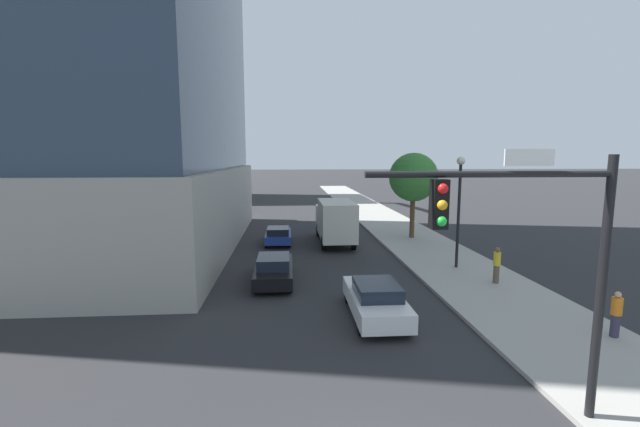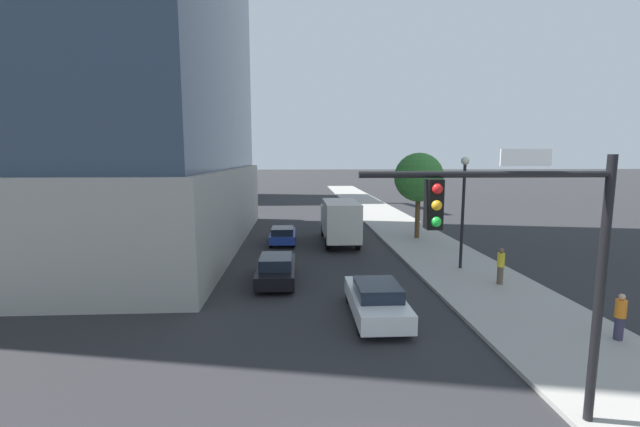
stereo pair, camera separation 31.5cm
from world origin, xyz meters
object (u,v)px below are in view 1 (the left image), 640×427
at_px(construction_building, 167,101).
at_px(car_blue, 278,235).
at_px(box_truck, 335,220).
at_px(street_tree, 413,178).
at_px(car_black, 274,269).
at_px(pedestrian_orange_shirt, 616,314).
at_px(pedestrian_yellow_shirt, 497,265).
at_px(traffic_light_pole, 531,239).
at_px(street_lamp, 459,196).
at_px(car_white, 376,299).

height_order(construction_building, car_blue, construction_building).
xyz_separation_m(car_blue, box_truck, (4.08, -0.09, 1.09)).
distance_m(street_tree, car_black, 14.78).
height_order(street_tree, pedestrian_orange_shirt, street_tree).
relative_size(construction_building, pedestrian_yellow_shirt, 19.39).
bearing_deg(box_truck, traffic_light_pole, -84.61).
height_order(street_lamp, street_tree, street_tree).
bearing_deg(street_lamp, car_blue, 142.69).
bearing_deg(car_black, car_blue, 90.00).
xyz_separation_m(construction_building, street_lamp, (27.05, -42.45, -10.28)).
bearing_deg(street_lamp, pedestrian_yellow_shirt, -75.54).
relative_size(box_truck, pedestrian_yellow_shirt, 4.11).
bearing_deg(construction_building, traffic_light_pole, -67.40).
bearing_deg(construction_building, car_black, -68.79).
distance_m(traffic_light_pole, pedestrian_yellow_shirt, 11.66).
bearing_deg(pedestrian_orange_shirt, street_lamp, 100.98).
distance_m(construction_building, street_lamp, 51.38).
relative_size(car_blue, pedestrian_yellow_shirt, 2.33).
distance_m(construction_building, street_tree, 44.51).
height_order(street_lamp, box_truck, street_lamp).
bearing_deg(traffic_light_pole, car_blue, 106.25).
bearing_deg(street_tree, construction_building, 128.64).
bearing_deg(street_lamp, traffic_light_pole, -106.82).
height_order(box_truck, pedestrian_yellow_shirt, box_truck).
relative_size(car_black, car_white, 1.01).
xyz_separation_m(box_truck, pedestrian_orange_shirt, (7.64, -16.54, -0.79)).
relative_size(car_blue, box_truck, 0.57).
bearing_deg(street_lamp, car_white, -132.73).
distance_m(street_tree, pedestrian_yellow_shirt, 12.03).
xyz_separation_m(construction_building, car_white, (21.16, -48.82, -13.66)).
relative_size(box_truck, pedestrian_orange_shirt, 4.56).
distance_m(street_lamp, pedestrian_orange_shirt, 9.72).
height_order(street_tree, car_black, street_tree).
bearing_deg(car_black, street_lamp, 8.95).
bearing_deg(car_blue, pedestrian_yellow_shirt, -44.47).
xyz_separation_m(construction_building, traffic_light_pole, (23.10, -55.51, -9.96)).
height_order(traffic_light_pole, street_lamp, traffic_light_pole).
distance_m(car_blue, pedestrian_orange_shirt, 20.35).
bearing_deg(box_truck, street_tree, 9.69).
bearing_deg(street_lamp, car_black, -171.05).
distance_m(traffic_light_pole, pedestrian_orange_shirt, 7.79).
relative_size(car_white, box_truck, 0.66).
bearing_deg(pedestrian_orange_shirt, street_tree, 95.46).
xyz_separation_m(car_blue, pedestrian_yellow_shirt, (10.72, -10.53, 0.40)).
relative_size(traffic_light_pole, pedestrian_yellow_shirt, 3.54).
height_order(construction_building, street_tree, construction_building).
height_order(car_white, box_truck, box_truck).
bearing_deg(car_white, box_truck, 90.00).
xyz_separation_m(traffic_light_pole, pedestrian_orange_shirt, (5.70, 4.02, -3.47)).
distance_m(car_blue, car_white, 14.55).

